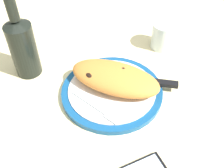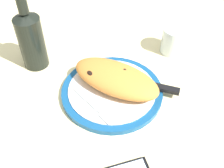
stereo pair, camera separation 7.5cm
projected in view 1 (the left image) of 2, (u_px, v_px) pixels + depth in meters
ground_plane at (112, 97)px, 79.23cm from camera, size 150.00×150.00×3.00cm
plate at (112, 91)px, 77.51cm from camera, size 28.51×28.51×1.89cm
calzone at (114, 78)px, 76.09cm from camera, size 26.51×14.13×5.47cm
fork at (99, 109)px, 71.51cm from camera, size 16.00×5.21×0.40cm
knife at (148, 82)px, 78.13cm from camera, size 24.13×8.98×1.20cm
water_glass at (163, 37)px, 90.71cm from camera, size 7.90×7.90×8.88cm
wine_bottle at (23, 46)px, 77.70cm from camera, size 7.65×7.65×25.82cm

